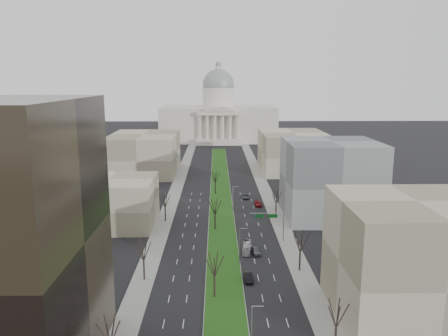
{
  "coord_description": "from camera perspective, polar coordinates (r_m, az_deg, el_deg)",
  "views": [
    {
      "loc": [
        -1.54,
        -39.9,
        42.39
      ],
      "look_at": [
        1.12,
        110.29,
        12.05
      ],
      "focal_mm": 35.0,
      "sensor_mm": 36.0,
      "label": 1
    }
  ],
  "objects": [
    {
      "name": "mast_arm_signs",
      "position": [
        116.73,
        6.48,
        -6.77
      ],
      "size": [
        9.12,
        0.24,
        8.09
      ],
      "color": "gray",
      "rests_on": "ground"
    },
    {
      "name": "tree_median_c",
      "position": [
        163.77,
        -1.15,
        -1.06
      ],
      "size": [
        5.4,
        5.4,
        9.72
      ],
      "color": "black",
      "rests_on": "ground"
    },
    {
      "name": "tree_left_mid",
      "position": [
        96.04,
        -10.5,
        -10.41
      ],
      "size": [
        5.4,
        5.4,
        9.72
      ],
      "color": "black",
      "rests_on": "ground"
    },
    {
      "name": "streetlamp_median_a",
      "position": [
        70.91,
        3.66,
        -20.61
      ],
      "size": [
        1.9,
        0.2,
        9.16
      ],
      "color": "gray",
      "rests_on": "ground"
    },
    {
      "name": "sidewalk_right",
      "position": [
        142.65,
        6.74,
        -5.92
      ],
      "size": [
        5.0,
        330.0,
        0.15
      ],
      "primitive_type": "cube",
      "color": "gray",
      "rests_on": "ground"
    },
    {
      "name": "car_black",
      "position": [
        96.89,
        3.17,
        -14.0
      ],
      "size": [
        1.97,
        5.09,
        1.65
      ],
      "primitive_type": "imported",
      "rotation": [
        0.0,
        0.0,
        0.04
      ],
      "color": "black",
      "rests_on": "ground"
    },
    {
      "name": "median",
      "position": [
        164.42,
        -0.45,
        -3.49
      ],
      "size": [
        8.0,
        222.03,
        0.2
      ],
      "color": "#999993",
      "rests_on": "ground"
    },
    {
      "name": "building_tan_right",
      "position": [
        85.72,
        23.29,
        -11.04
      ],
      "size": [
        26.0,
        24.0,
        22.0
      ],
      "primitive_type": "cube",
      "color": "gray",
      "rests_on": "ground"
    },
    {
      "name": "streetlamp_median_b",
      "position": [
        102.21,
        2.06,
        -10.16
      ],
      "size": [
        1.9,
        0.2,
        9.16
      ],
      "color": "gray",
      "rests_on": "ground"
    },
    {
      "name": "tree_right_mid",
      "position": [
        100.19,
        9.96,
        -9.35
      ],
      "size": [
        5.52,
        5.52,
        9.94
      ],
      "color": "black",
      "rests_on": "ground"
    },
    {
      "name": "tree_right_near",
      "position": [
        73.87,
        14.53,
        -17.88
      ],
      "size": [
        5.16,
        5.16,
        9.29
      ],
      "color": "black",
      "rests_on": "ground"
    },
    {
      "name": "building_far_right",
      "position": [
        210.79,
        8.99,
        2.16
      ],
      "size": [
        30.0,
        40.0,
        18.0
      ],
      "primitive_type": "cube",
      "color": "gray",
      "rests_on": "ground"
    },
    {
      "name": "tree_left_near",
      "position": [
        69.84,
        -14.71,
        -19.81
      ],
      "size": [
        5.1,
        5.1,
        9.18
      ],
      "color": "black",
      "rests_on": "ground"
    },
    {
      "name": "ground",
      "position": [
        165.43,
        -0.45,
        -3.43
      ],
      "size": [
        600.0,
        600.0,
        0.0
      ],
      "primitive_type": "plane",
      "color": "black",
      "rests_on": "ground"
    },
    {
      "name": "car_grey_near",
      "position": [
        110.4,
        4.22,
        -10.73
      ],
      "size": [
        2.41,
        5.02,
        1.65
      ],
      "primitive_type": "imported",
      "rotation": [
        0.0,
        0.0,
        0.1
      ],
      "color": "#56595F",
      "rests_on": "ground"
    },
    {
      "name": "building_beige_left",
      "position": [
        133.57,
        -14.64,
        -4.33
      ],
      "size": [
        26.0,
        22.0,
        14.0
      ],
      "primitive_type": "cube",
      "color": "gray",
      "rests_on": "ground"
    },
    {
      "name": "tree_right_far",
      "position": [
        137.96,
        6.84,
        -3.73
      ],
      "size": [
        5.04,
        5.04,
        9.07
      ],
      "color": "black",
      "rests_on": "ground"
    },
    {
      "name": "car_grey_far",
      "position": [
        159.7,
        2.8,
        -3.71
      ],
      "size": [
        2.56,
        5.36,
        1.48
      ],
      "primitive_type": "imported",
      "rotation": [
        0.0,
        0.0,
        -0.02
      ],
      "color": "#494D51",
      "rests_on": "ground"
    },
    {
      "name": "building_far_left",
      "position": [
        205.41,
        -10.38,
        1.88
      ],
      "size": [
        30.0,
        40.0,
        18.0
      ],
      "primitive_type": "cube",
      "color": "gray",
      "rests_on": "ground"
    },
    {
      "name": "building_grey_right",
      "position": [
        139.94,
        13.73,
        -1.46
      ],
      "size": [
        28.0,
        26.0,
        24.0
      ],
      "primitive_type": "cube",
      "color": "slate",
      "rests_on": "ground"
    },
    {
      "name": "tree_median_b",
      "position": [
        125.01,
        -1.19,
        -5.03
      ],
      "size": [
        5.4,
        5.4,
        9.72
      ],
      "color": "black",
      "rests_on": "ground"
    },
    {
      "name": "capitol",
      "position": [
        310.58,
        -0.73,
        6.6
      ],
      "size": [
        80.0,
        46.0,
        55.0
      ],
      "color": "beige",
      "rests_on": "ground"
    },
    {
      "name": "streetlamp_median_c",
      "position": [
        140.13,
        1.19,
        -4.14
      ],
      "size": [
        1.9,
        0.2,
        9.16
      ],
      "color": "gray",
      "rests_on": "ground"
    },
    {
      "name": "car_red",
      "position": [
        150.63,
        4.47,
        -4.65
      ],
      "size": [
        2.56,
        5.54,
        1.57
      ],
      "primitive_type": "imported",
      "rotation": [
        0.0,
        0.0,
        0.07
      ],
      "color": "maroon",
      "rests_on": "ground"
    },
    {
      "name": "box_van",
      "position": [
        111.64,
        3.01,
        -10.31
      ],
      "size": [
        2.84,
        8.02,
        2.19
      ],
      "primitive_type": "imported",
      "rotation": [
        0.0,
        0.0,
        -0.13
      ],
      "color": "silver",
      "rests_on": "ground"
    },
    {
      "name": "tree_median_a",
      "position": [
        87.39,
        -1.26,
        -12.47
      ],
      "size": [
        5.4,
        5.4,
        9.72
      ],
      "color": "black",
      "rests_on": "ground"
    },
    {
      "name": "sidewalk_left",
      "position": [
        142.28,
        -7.45,
        -5.98
      ],
      "size": [
        5.0,
        330.0,
        0.15
      ],
      "primitive_type": "cube",
      "color": "gray",
      "rests_on": "ground"
    },
    {
      "name": "tree_left_far",
      "position": [
        133.67,
        -7.73,
        -4.11
      ],
      "size": [
        5.28,
        5.28,
        9.5
      ],
      "color": "black",
      "rests_on": "ground"
    }
  ]
}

